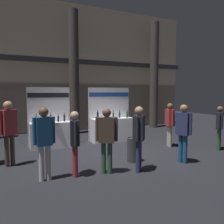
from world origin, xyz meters
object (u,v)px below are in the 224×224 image
at_px(trash_bin, 133,150).
at_px(visitor_5, 139,133).
at_px(exhibitor_booth_0, 51,132).
at_px(exhibitor_booth_1, 112,127).
at_px(visitor_1, 9,127).
at_px(visitor_8, 44,137).
at_px(visitor_4, 107,135).
at_px(visitor_3, 220,125).
at_px(visitor_7, 75,139).
at_px(visitor_0, 183,128).
at_px(visitor_9, 170,121).

height_order(trash_bin, visitor_5, visitor_5).
bearing_deg(exhibitor_booth_0, exhibitor_booth_1, 1.94).
relative_size(visitor_1, visitor_8, 1.06).
relative_size(trash_bin, visitor_5, 0.42).
bearing_deg(visitor_4, visitor_1, 171.19).
distance_m(exhibitor_booth_0, visitor_8, 3.34).
distance_m(visitor_3, visitor_8, 6.15).
relative_size(visitor_5, visitor_7, 1.06).
height_order(visitor_5, visitor_7, visitor_5).
bearing_deg(trash_bin, visitor_4, -152.02).
xyz_separation_m(visitor_0, visitor_9, (0.95, 1.79, -0.03)).
bearing_deg(visitor_7, visitor_5, 87.08).
bearing_deg(visitor_7, visitor_3, 103.68).
xyz_separation_m(exhibitor_booth_1, visitor_1, (-4.01, -1.82, 0.51)).
bearing_deg(visitor_7, trash_bin, 112.82).
relative_size(exhibitor_booth_0, visitor_3, 1.44).
bearing_deg(visitor_4, exhibitor_booth_0, 131.65).
distance_m(visitor_3, visitor_9, 1.74).
bearing_deg(exhibitor_booth_1, visitor_4, -116.56).
xyz_separation_m(visitor_7, visitor_9, (4.12, 1.49, 0.05)).
relative_size(visitor_7, visitor_8, 0.93).
distance_m(exhibitor_booth_1, visitor_9, 2.47).
bearing_deg(exhibitor_booth_0, visitor_0, -47.92).
bearing_deg(exhibitor_booth_1, visitor_1, -155.57).
distance_m(trash_bin, visitor_4, 1.43).
relative_size(exhibitor_booth_0, visitor_5, 1.33).
bearing_deg(exhibitor_booth_1, exhibitor_booth_0, -178.06).
xyz_separation_m(exhibitor_booth_0, visitor_4, (0.82, -3.43, 0.43)).
distance_m(visitor_4, visitor_7, 0.80).
bearing_deg(visitor_1, visitor_7, -74.97).
relative_size(exhibitor_booth_0, exhibitor_booth_1, 1.00).
height_order(visitor_0, visitor_8, visitor_8).
xyz_separation_m(visitor_0, visitor_4, (-2.39, 0.12, -0.02)).
bearing_deg(visitor_9, visitor_3, 60.40).
distance_m(visitor_7, visitor_8, 0.73).
relative_size(exhibitor_booth_1, visitor_8, 1.31).
distance_m(visitor_5, visitor_8, 2.36).
relative_size(visitor_4, visitor_9, 1.00).
bearing_deg(visitor_9, exhibitor_booth_1, -127.46).
relative_size(visitor_3, visitor_7, 0.98).
bearing_deg(visitor_8, visitor_7, -5.42).
bearing_deg(visitor_3, visitor_9, -75.77).
bearing_deg(visitor_5, visitor_4, -62.04).
xyz_separation_m(visitor_1, visitor_3, (6.88, -1.19, -0.18)).
height_order(trash_bin, visitor_8, visitor_8).
bearing_deg(visitor_5, exhibitor_booth_0, -113.71).
height_order(visitor_4, visitor_7, visitor_4).
height_order(exhibitor_booth_0, trash_bin, exhibitor_booth_0).
relative_size(visitor_4, visitor_7, 1.04).
bearing_deg(visitor_5, trash_bin, -158.43).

